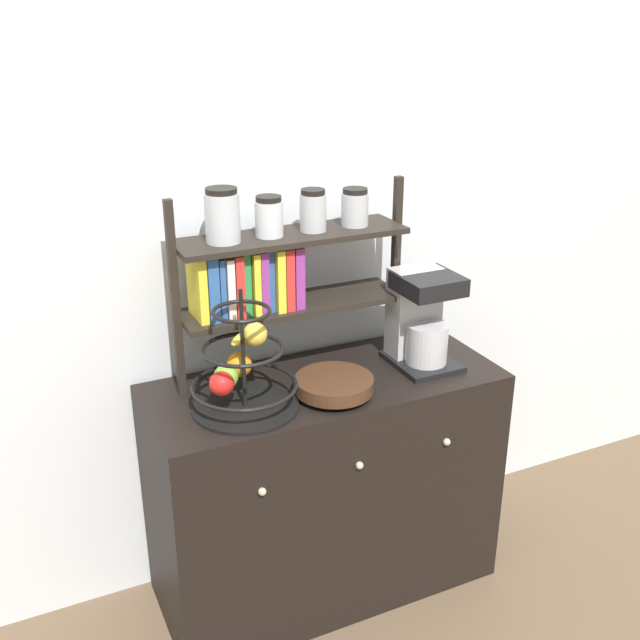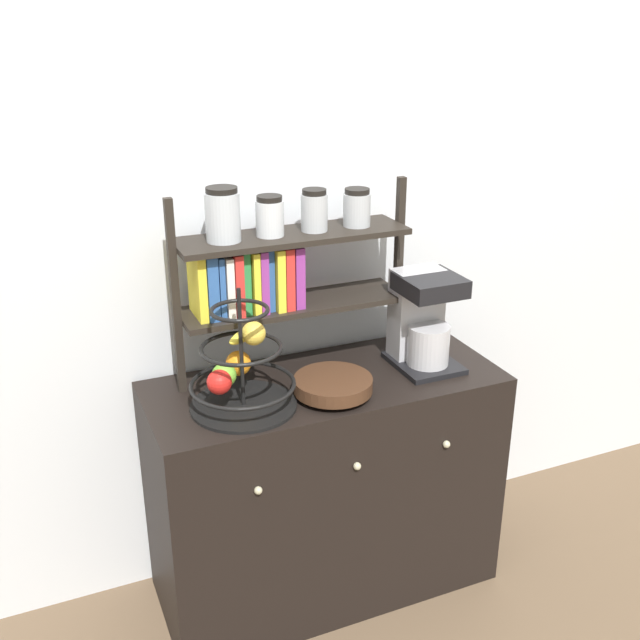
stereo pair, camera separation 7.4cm
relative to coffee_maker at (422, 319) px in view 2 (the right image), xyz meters
The scene contains 7 objects.
ground_plane 1.04m from the coffee_maker, 146.33° to the right, with size 12.00×12.00×0.00m, color brown.
wall_back 0.57m from the coffee_maker, 140.55° to the left, with size 7.00×0.05×2.60m, color silver.
sideboard 0.65m from the coffee_maker, behind, with size 1.13×0.48×0.79m.
coffee_maker is the anchor object (origin of this frame).
fruit_stand 0.64m from the coffee_maker, behind, with size 0.32×0.32×0.37m.
wooden_bowl 0.39m from the coffee_maker, 165.02° to the right, with size 0.24×0.24×0.06m.
shelf_hutch 0.54m from the coffee_maker, 166.39° to the left, with size 0.77×0.20×0.62m.
Camera 2 is at (-0.85, -1.71, 1.87)m, focal length 42.00 mm.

